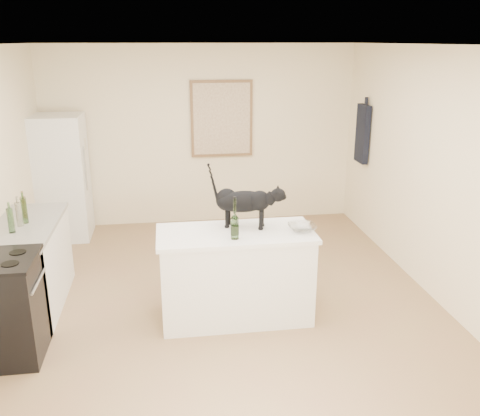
{
  "coord_description": "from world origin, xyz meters",
  "views": [
    {
      "loc": [
        -0.52,
        -4.78,
        2.64
      ],
      "look_at": [
        0.15,
        -0.15,
        1.12
      ],
      "focal_mm": 38.84,
      "sensor_mm": 36.0,
      "label": 1
    }
  ],
  "objects_px": {
    "stove": "(4,310)",
    "fridge": "(61,178)",
    "black_cat": "(243,204)",
    "glass_bowl": "(302,228)",
    "wine_bottle": "(235,221)"
  },
  "relations": [
    {
      "from": "stove",
      "to": "glass_bowl",
      "type": "distance_m",
      "value": 2.74
    },
    {
      "from": "fridge",
      "to": "glass_bowl",
      "type": "relative_size",
      "value": 6.38
    },
    {
      "from": "stove",
      "to": "glass_bowl",
      "type": "xyz_separation_m",
      "value": [
        2.68,
        0.33,
        0.48
      ]
    },
    {
      "from": "black_cat",
      "to": "glass_bowl",
      "type": "distance_m",
      "value": 0.61
    },
    {
      "from": "stove",
      "to": "black_cat",
      "type": "xyz_separation_m",
      "value": [
        2.14,
        0.53,
        0.68
      ]
    },
    {
      "from": "stove",
      "to": "glass_bowl",
      "type": "relative_size",
      "value": 3.38
    },
    {
      "from": "stove",
      "to": "fridge",
      "type": "height_order",
      "value": "fridge"
    },
    {
      "from": "black_cat",
      "to": "fridge",
      "type": "bearing_deg",
      "value": 149.53
    },
    {
      "from": "glass_bowl",
      "to": "black_cat",
      "type": "bearing_deg",
      "value": 159.49
    },
    {
      "from": "fridge",
      "to": "black_cat",
      "type": "relative_size",
      "value": 2.57
    },
    {
      "from": "wine_bottle",
      "to": "glass_bowl",
      "type": "xyz_separation_m",
      "value": [
        0.66,
        0.1,
        -0.14
      ]
    },
    {
      "from": "black_cat",
      "to": "glass_bowl",
      "type": "height_order",
      "value": "black_cat"
    },
    {
      "from": "stove",
      "to": "wine_bottle",
      "type": "height_order",
      "value": "wine_bottle"
    },
    {
      "from": "glass_bowl",
      "to": "fridge",
      "type": "bearing_deg",
      "value": 135.6
    },
    {
      "from": "stove",
      "to": "fridge",
      "type": "bearing_deg",
      "value": 90.0
    }
  ]
}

